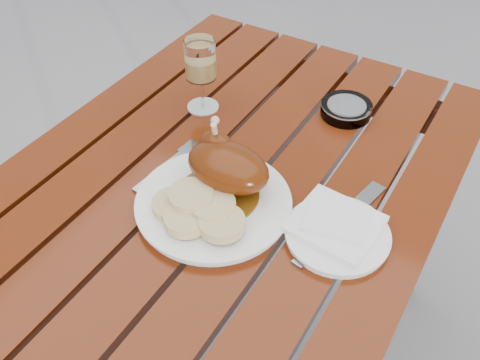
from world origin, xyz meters
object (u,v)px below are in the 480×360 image
Objects in this scene: wine_glass at (201,76)px; side_plate at (337,235)px; table at (219,299)px; ashtray at (346,109)px; dinner_plate at (214,204)px.

wine_glass is 0.91× the size of side_plate.
ashtray reaches higher than table.
ashtray is (-0.13, 0.34, 0.01)m from side_plate.
dinner_plate is (0.03, -0.05, 0.38)m from table.
ashtray is at bearing 26.38° from wine_glass.
dinner_plate is 0.40m from ashtray.
wine_glass is at bearing -153.62° from ashtray.
ashtray is at bearing 110.67° from side_plate.
wine_glass is (-0.19, 0.25, 0.07)m from dinner_plate.
table is 10.69× the size of ashtray.
table is 4.20× the size of dinner_plate.
ashtray is (0.12, 0.35, 0.39)m from table.
wine_glass reaches higher than dinner_plate.
side_plate is at bearing -69.33° from ashtray.
wine_glass is (-0.16, 0.20, 0.46)m from table.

